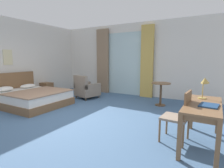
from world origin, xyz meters
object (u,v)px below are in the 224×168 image
Objects in this scene: writing_desk at (203,109)px; closed_book at (209,105)px; nightstand at (47,89)px; desk_lamp at (205,83)px; bed at (30,97)px; round_cafe_table at (161,89)px; desk_chair at (180,114)px; framed_picture at (8,57)px; armchair_by_window at (86,89)px.

closed_book is at bearing -58.16° from writing_desk.
desk_lamp is (5.71, -1.11, 0.77)m from nightstand.
bed is 4.14m from round_cafe_table.
writing_desk is (5.72, -1.57, 0.38)m from nightstand.
writing_desk is 1.56× the size of desk_chair.
desk_chair is at bearing -16.93° from nightstand.
bed is 4.89m from writing_desk.
desk_chair is at bearing 179.26° from closed_book.
bed is at bearing -176.60° from closed_book.
writing_desk is 6.02m from framed_picture.
armchair_by_window is at bearing 9.60° from nightstand.
desk_lamp reaches higher than armchair_by_window.
armchair_by_window is (0.95, 1.65, 0.09)m from bed.
armchair_by_window is 1.22× the size of round_cafe_table.
writing_desk is at bearing -87.64° from desk_lamp.
desk_chair is at bearing -68.27° from round_cafe_table.
closed_book is at bearing -60.30° from round_cafe_table.
framed_picture is at bearing 177.87° from writing_desk.
desk_chair is at bearing -168.38° from writing_desk.
bed reaches higher than writing_desk.
armchair_by_window is at bearing 60.10° from bed.
nightstand is 0.55× the size of desk_chair.
bed reaches higher than round_cafe_table.
desk_chair reaches higher than nightstand.
bed is 4.19× the size of nightstand.
desk_lamp is 5.95m from framed_picture.
desk_chair is 2.78× the size of closed_book.
armchair_by_window reaches higher than nightstand.
round_cafe_table is 1.43× the size of framed_picture.
framed_picture is at bearing -140.78° from armchair_by_window.
bed is at bearing -151.01° from round_cafe_table.
desk_lamp is 0.81× the size of framed_picture.
writing_desk is 1.98× the size of round_cafe_table.
framed_picture is (-5.95, 0.22, 0.88)m from writing_desk.
nightstand is at bearing 163.07° from desk_chair.
nightstand is 5.86m from desk_lamp.
writing_desk is at bearing 129.31° from closed_book.
bed reaches higher than armchair_by_window.
framed_picture reaches higher than nightstand.
framed_picture is (-0.22, -1.34, 1.27)m from nightstand.
desk_lamp is at bearing 58.04° from desk_chair.
round_cafe_table is at bearing 28.99° from bed.
nightstand is 1.00× the size of framed_picture.
desk_lamp is (4.86, 0.24, 0.76)m from bed.
desk_chair is 5.70m from framed_picture.
bed is at bearing 177.42° from writing_desk.
armchair_by_window is 2.69m from round_cafe_table.
nightstand is 1.23× the size of desk_lamp.
armchair_by_window is (-3.91, 1.41, -0.67)m from desk_lamp.
writing_desk and round_cafe_table have the same top height.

